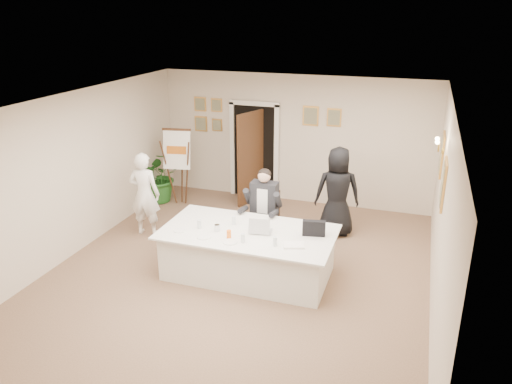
{
  "coord_description": "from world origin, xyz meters",
  "views": [
    {
      "loc": [
        2.58,
        -6.78,
        4.11
      ],
      "look_at": [
        0.1,
        0.6,
        1.22
      ],
      "focal_mm": 35.0,
      "sensor_mm": 36.0,
      "label": 1
    }
  ],
  "objects": [
    {
      "name": "floor",
      "position": [
        0.0,
        0.0,
        0.0
      ],
      "size": [
        7.0,
        7.0,
        0.0
      ],
      "primitive_type": "plane",
      "color": "brown",
      "rests_on": "ground"
    },
    {
      "name": "ceiling",
      "position": [
        0.0,
        0.0,
        2.8
      ],
      "size": [
        6.0,
        7.0,
        0.02
      ],
      "primitive_type": "cube",
      "color": "white",
      "rests_on": "wall_back"
    },
    {
      "name": "wall_back",
      "position": [
        0.0,
        3.5,
        1.4
      ],
      "size": [
        6.0,
        0.1,
        2.8
      ],
      "primitive_type": "cube",
      "color": "beige",
      "rests_on": "floor"
    },
    {
      "name": "wall_front",
      "position": [
        0.0,
        -3.5,
        1.4
      ],
      "size": [
        6.0,
        0.1,
        2.8
      ],
      "primitive_type": "cube",
      "color": "beige",
      "rests_on": "floor"
    },
    {
      "name": "wall_left",
      "position": [
        -3.0,
        0.0,
        1.4
      ],
      "size": [
        0.1,
        7.0,
        2.8
      ],
      "primitive_type": "cube",
      "color": "beige",
      "rests_on": "floor"
    },
    {
      "name": "wall_right",
      "position": [
        3.0,
        0.0,
        1.4
      ],
      "size": [
        0.1,
        7.0,
        2.8
      ],
      "primitive_type": "cube",
      "color": "beige",
      "rests_on": "floor"
    },
    {
      "name": "doorway",
      "position": [
        -0.88,
        3.32,
        1.04
      ],
      "size": [
        1.14,
        0.86,
        2.2
      ],
      "color": "black",
      "rests_on": "floor"
    },
    {
      "name": "pictures_back_wall",
      "position": [
        -0.8,
        3.47,
        1.85
      ],
      "size": [
        3.4,
        0.06,
        0.8
      ],
      "primitive_type": null,
      "color": "gold",
      "rests_on": "wall_back"
    },
    {
      "name": "pictures_right_wall",
      "position": [
        2.97,
        1.2,
        1.75
      ],
      "size": [
        0.06,
        2.2,
        0.8
      ],
      "primitive_type": null,
      "color": "gold",
      "rests_on": "wall_right"
    },
    {
      "name": "wall_sconce",
      "position": [
        2.9,
        1.2,
        2.1
      ],
      "size": [
        0.2,
        0.3,
        0.24
      ],
      "primitive_type": null,
      "color": "#B8963B",
      "rests_on": "wall_right"
    },
    {
      "name": "conference_table",
      "position": [
        0.17,
        -0.0,
        0.39
      ],
      "size": [
        2.75,
        1.47,
        0.78
      ],
      "color": "white",
      "rests_on": "floor"
    },
    {
      "name": "seated_man",
      "position": [
        0.1,
        1.02,
        0.75
      ],
      "size": [
        0.75,
        0.78,
        1.5
      ],
      "primitive_type": null,
      "rotation": [
        0.0,
        0.0,
        -0.16
      ],
      "color": "black",
      "rests_on": "floor"
    },
    {
      "name": "flip_chart",
      "position": [
        -2.28,
        2.45,
        0.78
      ],
      "size": [
        0.61,
        0.42,
        1.68
      ],
      "color": "#3A2812",
      "rests_on": "floor"
    },
    {
      "name": "standing_man",
      "position": [
        -2.2,
        0.86,
        0.81
      ],
      "size": [
        0.63,
        0.46,
        1.62
      ],
      "primitive_type": "imported",
      "rotation": [
        0.0,
        0.0,
        3.27
      ],
      "color": "white",
      "rests_on": "floor"
    },
    {
      "name": "standing_woman",
      "position": [
        1.24,
        2.0,
        0.86
      ],
      "size": [
        0.94,
        0.72,
        1.72
      ],
      "primitive_type": "imported",
      "rotation": [
        0.0,
        0.0,
        3.37
      ],
      "color": "black",
      "rests_on": "floor"
    },
    {
      "name": "potted_palm",
      "position": [
        -2.8,
        2.5,
        0.59
      ],
      "size": [
        1.4,
        1.37,
        1.18
      ],
      "primitive_type": "imported",
      "rotation": [
        0.0,
        0.0,
        0.61
      ],
      "color": "#205A1E",
      "rests_on": "floor"
    },
    {
      "name": "laptop",
      "position": [
        0.38,
        0.05,
        0.91
      ],
      "size": [
        0.38,
        0.4,
        0.28
      ],
      "primitive_type": null,
      "rotation": [
        0.0,
        0.0,
        0.16
      ],
      "color": "#B7BABC",
      "rests_on": "conference_table"
    },
    {
      "name": "laptop_bag",
      "position": [
        1.19,
        0.17,
        0.9
      ],
      "size": [
        0.37,
        0.16,
        0.25
      ],
      "primitive_type": "cube",
      "rotation": [
        0.0,
        0.0,
        0.18
      ],
      "color": "black",
      "rests_on": "conference_table"
    },
    {
      "name": "paper_stack",
      "position": [
        0.99,
        -0.28,
        0.79
      ],
      "size": [
        0.36,
        0.3,
        0.03
      ],
      "primitive_type": "cube",
      "rotation": [
        0.0,
        0.0,
        0.32
      ],
      "color": "white",
      "rests_on": "conference_table"
    },
    {
      "name": "plate_left",
      "position": [
        -0.86,
        -0.34,
        0.78
      ],
      "size": [
        0.22,
        0.22,
        0.01
      ],
      "primitive_type": "cylinder",
      "rotation": [
        0.0,
        0.0,
        -0.1
      ],
      "color": "white",
      "rests_on": "conference_table"
    },
    {
      "name": "plate_mid",
      "position": [
        -0.4,
        -0.43,
        0.78
      ],
      "size": [
        0.25,
        0.25,
        0.01
      ],
      "primitive_type": "cylinder",
      "rotation": [
        0.0,
        0.0,
        0.15
      ],
      "color": "white",
      "rests_on": "conference_table"
    },
    {
      "name": "plate_near",
      "position": [
        0.05,
        -0.47,
        0.78
      ],
      "size": [
        0.24,
        0.24,
        0.01
      ],
      "primitive_type": "cylinder",
      "rotation": [
        0.0,
        0.0,
        -0.07
      ],
      "color": "white",
      "rests_on": "conference_table"
    },
    {
      "name": "glass_a",
      "position": [
        -0.61,
        -0.15,
        0.84
      ],
      "size": [
        0.07,
        0.07,
        0.14
      ],
      "primitive_type": "cylinder",
      "rotation": [
        0.0,
        0.0,
        0.02
      ],
      "color": "silver",
      "rests_on": "conference_table"
    },
    {
      "name": "glass_b",
      "position": [
        0.23,
        -0.4,
        0.84
      ],
      "size": [
        0.08,
        0.08,
        0.14
      ],
      "primitive_type": "cylinder",
      "rotation": [
        0.0,
        0.0,
        -0.18
      ],
      "color": "silver",
      "rests_on": "conference_table"
    },
    {
      "name": "glass_c",
      "position": [
        0.72,
        -0.36,
        0.84
      ],
      "size": [
        0.07,
        0.07,
        0.14
      ],
      "primitive_type": "cylinder",
      "rotation": [
        0.0,
        0.0,
        0.08
      ],
      "color": "silver",
      "rests_on": "conference_table"
    },
    {
      "name": "glass_d",
      "position": [
        -0.14,
        0.17,
        0.84
      ],
      "size": [
        0.07,
        0.07,
        0.14
      ],
      "primitive_type": "cylinder",
      "rotation": [
        0.0,
        0.0,
        0.17
      ],
      "color": "silver",
      "rests_on": "conference_table"
    },
    {
      "name": "oj_glass",
      "position": [
        -0.03,
        -0.33,
        0.84
      ],
      "size": [
        0.08,
        0.08,
        0.13
      ],
      "primitive_type": "cylinder",
      "rotation": [
        0.0,
        0.0,
        0.14
      ],
      "color": "orange",
      "rests_on": "conference_table"
    },
    {
      "name": "steel_jug",
      "position": [
        -0.3,
        -0.15,
        0.83
      ],
      "size": [
        0.1,
        0.1,
        0.11
      ],
      "primitive_type": "cylinder",
      "rotation": [
        0.0,
        0.0,
        0.13
      ],
      "color": "silver",
      "rests_on": "conference_table"
    }
  ]
}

